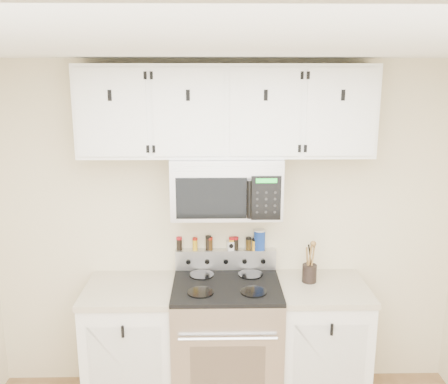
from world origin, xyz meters
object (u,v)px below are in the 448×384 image
utensil_crock (309,272)px  salt_canister (260,240)px  range (226,342)px  microwave (226,186)px

utensil_crock → salt_canister: salt_canister is taller
utensil_crock → range: bearing=-171.7°
microwave → salt_canister: (0.25, 0.16, -0.45)m
microwave → salt_canister: microwave is taller
utensil_crock → salt_canister: (-0.35, 0.19, 0.18)m
range → salt_canister: salt_canister is taller
salt_canister → microwave: bearing=-148.6°
range → utensil_crock: (0.60, 0.09, 0.51)m
range → microwave: bearing=89.8°
range → microwave: (0.00, 0.13, 1.14)m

